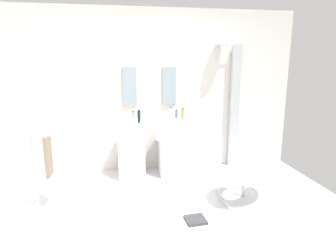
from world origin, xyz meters
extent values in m
cube|color=silver|center=(0.00, 0.00, -0.02)|extent=(4.80, 3.60, 0.04)
cube|color=silver|center=(0.00, 1.65, 1.30)|extent=(4.80, 0.10, 2.60)
cube|color=white|center=(-0.32, 1.27, 0.29)|extent=(0.40, 0.40, 0.59)
cylinder|color=white|center=(-0.32, 1.27, 0.74)|extent=(0.52, 0.52, 0.30)
cylinder|color=#B7BABF|center=(-0.32, 1.41, 0.94)|extent=(0.02, 0.02, 0.10)
cube|color=white|center=(0.32, 1.27, 0.29)|extent=(0.40, 0.40, 0.59)
cylinder|color=white|center=(0.32, 1.27, 0.74)|extent=(0.52, 0.52, 0.30)
cylinder|color=#B7BABF|center=(0.32, 1.41, 0.94)|extent=(0.02, 0.02, 0.10)
cube|color=#8C9EA8|center=(-0.32, 1.58, 1.39)|extent=(0.22, 0.03, 0.61)
cube|color=#8C9EA8|center=(0.32, 1.58, 1.39)|extent=(0.22, 0.03, 0.61)
cube|color=#B7BABF|center=(1.43, 1.53, 1.02)|extent=(0.14, 0.08, 2.05)
cylinder|color=#B7BABF|center=(1.28, 1.51, 2.03)|extent=(0.30, 0.02, 0.02)
cylinder|color=#B7BABF|center=(1.13, 1.48, 2.03)|extent=(0.24, 0.24, 0.02)
cube|color=#B7BABF|center=(1.08, 0.23, 0.03)|extent=(0.56, 0.50, 0.06)
cylinder|color=#B7BABF|center=(1.08, 0.23, 0.20)|extent=(0.05, 0.05, 0.34)
torus|color=white|center=(1.08, 0.23, 0.40)|extent=(1.11, 1.11, 0.49)
cylinder|color=#B7BABF|center=(-1.50, 0.44, 0.47)|extent=(0.03, 0.03, 0.95)
cylinder|color=#B7BABF|center=(-1.32, 0.44, 0.90)|extent=(0.36, 0.02, 0.02)
cube|color=gray|center=(-1.32, 0.44, 0.65)|extent=(0.04, 0.22, 0.50)
cube|color=white|center=(0.51, -0.33, 0.01)|extent=(1.09, 0.77, 0.01)
cube|color=#38383D|center=(0.35, -0.18, 0.03)|extent=(0.24, 0.23, 0.03)
cylinder|color=white|center=(0.69, -0.29, 0.05)|extent=(0.07, 0.07, 0.09)
cylinder|color=black|center=(-0.20, 1.11, 0.98)|extent=(0.04, 0.04, 0.18)
cylinder|color=black|center=(-0.20, 1.11, 1.08)|extent=(0.02, 0.02, 0.02)
cylinder|color=#4C72B7|center=(0.40, 1.37, 0.95)|extent=(0.04, 0.04, 0.13)
cylinder|color=black|center=(0.40, 1.37, 1.03)|extent=(0.02, 0.02, 0.02)
cylinder|color=#59996B|center=(-0.18, 1.27, 0.96)|extent=(0.04, 0.04, 0.15)
cylinder|color=black|center=(-0.18, 1.27, 1.05)|extent=(0.02, 0.02, 0.02)
cylinder|color=#C68C38|center=(0.48, 1.25, 0.97)|extent=(0.04, 0.04, 0.17)
cylinder|color=black|center=(0.48, 1.25, 1.07)|extent=(0.02, 0.02, 0.02)
cylinder|color=#99999E|center=(-0.27, 1.39, 0.95)|extent=(0.04, 0.04, 0.12)
cylinder|color=black|center=(-0.27, 1.39, 1.02)|extent=(0.02, 0.02, 0.02)
cylinder|color=silver|center=(0.32, 1.43, 0.97)|extent=(0.04, 0.04, 0.16)
cylinder|color=black|center=(0.32, 1.43, 1.06)|extent=(0.02, 0.02, 0.02)
camera|label=1|loc=(-0.36, -2.90, 1.70)|focal=29.59mm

